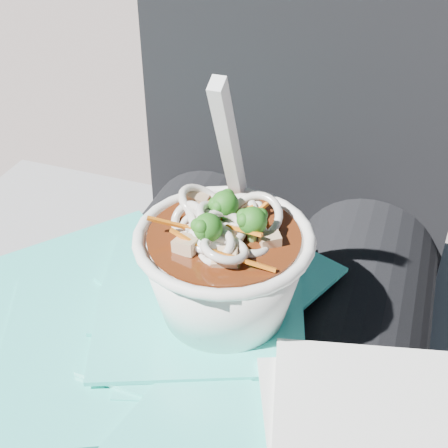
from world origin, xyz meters
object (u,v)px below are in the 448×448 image
(lap, at_px, (225,390))
(plastic_bag, at_px, (164,322))
(person_body, at_px, (255,303))
(udon_bowl, at_px, (224,262))

(lap, bearing_deg, plastic_bag, -159.86)
(lap, xyz_separation_m, person_body, (0.00, 0.09, 0.02))
(plastic_bag, relative_size, udon_bowl, 1.83)
(udon_bowl, bearing_deg, person_body, 88.65)
(lap, height_order, udon_bowl, udon_bowl)
(plastic_bag, xyz_separation_m, udon_bowl, (0.04, 0.02, 0.06))
(person_body, distance_m, plastic_bag, 0.13)
(plastic_bag, height_order, udon_bowl, udon_bowl)
(lap, relative_size, plastic_bag, 1.37)
(lap, bearing_deg, person_body, 90.00)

